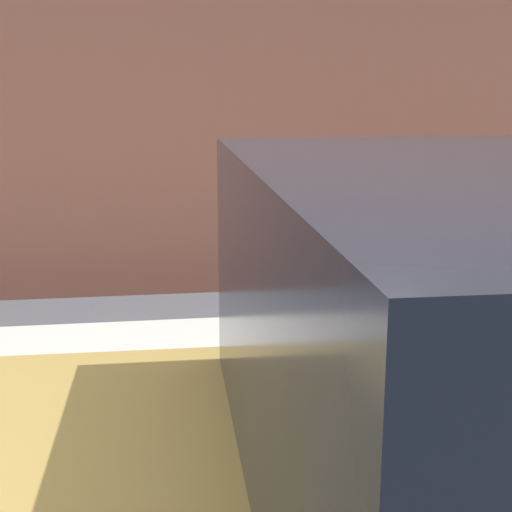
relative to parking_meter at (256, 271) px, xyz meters
The scene contains 2 objects.
sidewalk 1.65m from the parking_meter, 117.15° to the left, with size 24.00×2.80×0.14m.
parking_meter is the anchor object (origin of this frame).
Camera 1 is at (0.19, -1.57, 1.85)m, focal length 50.00 mm.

